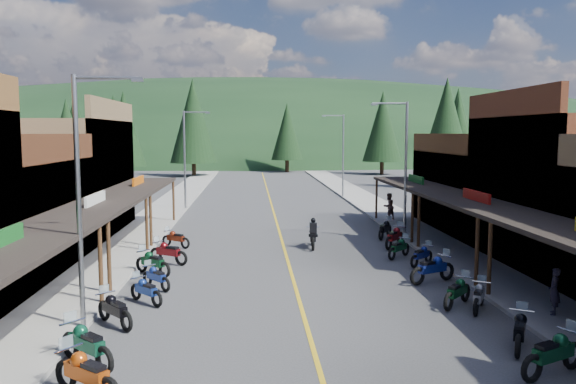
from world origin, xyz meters
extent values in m
plane|color=#38383A|center=(0.00, 0.00, 0.00)|extent=(220.00, 220.00, 0.00)
cube|color=gold|center=(0.00, 20.00, 0.01)|extent=(0.15, 90.00, 0.01)
cube|color=gray|center=(-8.70, 20.00, 0.07)|extent=(3.40, 94.00, 0.15)
cube|color=gray|center=(8.70, 20.00, 0.07)|extent=(3.40, 94.00, 0.15)
cube|color=black|center=(-8.70, -7.90, 3.00)|extent=(3.20, 10.20, 0.18)
cylinder|color=#472D19|center=(-7.20, -3.40, 1.50)|extent=(0.16, 0.16, 3.00)
cube|color=#14591E|center=(-8.70, -7.90, 3.20)|extent=(0.12, 3.00, 0.70)
cube|color=#3F2111|center=(-10.15, 1.70, 3.10)|extent=(0.30, 9.00, 6.20)
cube|color=black|center=(-8.70, 1.70, 3.00)|extent=(3.20, 9.00, 0.18)
cylinder|color=#472D19|center=(-7.20, -2.20, 1.50)|extent=(0.16, 0.16, 3.00)
cylinder|color=#472D19|center=(-7.20, 5.60, 1.50)|extent=(0.16, 0.16, 3.00)
cube|color=silver|center=(-8.70, 1.70, 3.20)|extent=(0.12, 3.00, 0.70)
cube|color=brown|center=(-14.00, 11.30, 3.50)|extent=(8.00, 10.20, 7.00)
cube|color=brown|center=(-10.15, 11.30, 4.10)|extent=(0.30, 10.20, 8.20)
cube|color=black|center=(-8.70, 11.30, 3.00)|extent=(3.20, 10.20, 0.18)
cylinder|color=#472D19|center=(-7.20, 6.80, 1.50)|extent=(0.16, 0.16, 3.00)
cylinder|color=#472D19|center=(-7.20, 15.80, 1.50)|extent=(0.16, 0.16, 3.00)
cube|color=#CC590C|center=(-8.70, 11.30, 3.20)|extent=(0.12, 3.00, 0.70)
cylinder|color=#472D19|center=(7.20, -3.40, 1.50)|extent=(0.16, 0.16, 3.00)
cube|color=#562B19|center=(10.15, 1.70, 4.10)|extent=(0.30, 9.00, 8.20)
cube|color=black|center=(8.70, 1.70, 3.00)|extent=(3.20, 9.00, 0.18)
cylinder|color=#472D19|center=(7.20, -2.20, 1.50)|extent=(0.16, 0.16, 3.00)
cylinder|color=#472D19|center=(7.20, 5.60, 1.50)|extent=(0.16, 0.16, 3.00)
cube|color=#B2140F|center=(8.70, 1.70, 3.20)|extent=(0.12, 3.00, 0.70)
cube|color=#4C2D16|center=(14.00, 11.30, 2.50)|extent=(8.00, 10.20, 5.00)
cube|color=#4C2D16|center=(10.15, 11.30, 3.10)|extent=(0.30, 10.20, 6.20)
cube|color=black|center=(8.70, 11.30, 3.00)|extent=(3.20, 10.20, 0.18)
cylinder|color=#472D19|center=(7.20, 6.80, 1.50)|extent=(0.16, 0.16, 3.00)
cylinder|color=#472D19|center=(7.20, 15.80, 1.50)|extent=(0.16, 0.16, 3.00)
cube|color=#14591E|center=(8.70, 11.30, 3.20)|extent=(0.12, 3.00, 0.70)
cylinder|color=gray|center=(-7.10, -6.00, 4.00)|extent=(0.16, 0.16, 8.00)
cylinder|color=gray|center=(-6.10, -6.00, 7.90)|extent=(2.00, 0.10, 0.10)
cube|color=gray|center=(-5.20, -6.00, 7.85)|extent=(0.35, 0.18, 0.12)
cylinder|color=gray|center=(-7.10, 22.00, 4.00)|extent=(0.16, 0.16, 8.00)
cylinder|color=gray|center=(-6.10, 22.00, 7.90)|extent=(2.00, 0.10, 0.10)
cube|color=gray|center=(-5.20, 22.00, 7.85)|extent=(0.35, 0.18, 0.12)
cylinder|color=gray|center=(7.10, 8.00, 4.00)|extent=(0.16, 0.16, 8.00)
cylinder|color=gray|center=(6.10, 8.00, 7.90)|extent=(2.00, 0.10, 0.10)
cube|color=gray|center=(5.20, 8.00, 7.85)|extent=(0.35, 0.18, 0.12)
cylinder|color=gray|center=(7.10, 30.00, 4.00)|extent=(0.16, 0.16, 8.00)
cylinder|color=gray|center=(6.10, 30.00, 7.90)|extent=(2.00, 0.10, 0.10)
cube|color=gray|center=(5.20, 30.00, 7.85)|extent=(0.35, 0.18, 0.12)
ellipsoid|color=black|center=(0.00, 135.00, 0.00)|extent=(310.00, 140.00, 60.00)
cylinder|color=black|center=(-24.00, 70.00, 1.00)|extent=(0.60, 0.60, 2.00)
cone|color=black|center=(-24.00, 70.00, 7.25)|extent=(5.88, 5.88, 10.50)
cylinder|color=black|center=(-10.00, 58.00, 1.00)|extent=(0.60, 0.60, 2.00)
cone|color=black|center=(-10.00, 58.00, 8.00)|extent=(6.72, 6.72, 12.00)
cylinder|color=black|center=(4.00, 66.00, 1.00)|extent=(0.60, 0.60, 2.00)
cone|color=black|center=(4.00, 66.00, 6.50)|extent=(5.04, 5.04, 9.00)
cylinder|color=black|center=(18.00, 60.00, 1.00)|extent=(0.60, 0.60, 2.00)
cone|color=black|center=(18.00, 60.00, 7.25)|extent=(5.88, 5.88, 10.50)
cylinder|color=black|center=(34.00, 72.00, 1.00)|extent=(0.60, 0.60, 2.00)
cone|color=black|center=(34.00, 72.00, 8.00)|extent=(6.72, 6.72, 12.00)
cylinder|color=black|center=(46.00, 64.00, 1.00)|extent=(0.60, 0.60, 2.00)
cone|color=black|center=(46.00, 64.00, 6.50)|extent=(5.04, 5.04, 9.00)
cylinder|color=black|center=(-32.00, 76.00, 1.00)|extent=(0.60, 0.60, 2.00)
cone|color=black|center=(-32.00, 76.00, 7.25)|extent=(5.88, 5.88, 10.50)
cylinder|color=black|center=(-22.00, 40.00, 1.00)|extent=(0.60, 0.60, 2.00)
cone|color=black|center=(-22.00, 40.00, 6.00)|extent=(4.48, 4.48, 8.00)
cylinder|color=black|center=(24.00, 45.00, 1.00)|extent=(0.60, 0.60, 2.00)
cone|color=black|center=(24.00, 45.00, 6.40)|extent=(4.93, 4.93, 8.80)
cylinder|color=black|center=(-18.00, 50.00, 1.00)|extent=(0.60, 0.60, 2.00)
cone|color=black|center=(-18.00, 50.00, 6.80)|extent=(5.38, 5.38, 9.60)
cylinder|color=black|center=(20.00, 38.00, 1.00)|extent=(0.60, 0.60, 2.00)
cone|color=black|center=(20.00, 38.00, 7.20)|extent=(5.82, 5.82, 10.40)
imported|color=#221E2D|center=(8.39, -5.85, 0.94)|extent=(0.58, 0.68, 1.58)
imported|color=brown|center=(7.90, 15.00, 1.09)|extent=(1.06, 0.92, 1.89)
camera|label=1|loc=(-1.76, -23.61, 6.23)|focal=35.00mm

